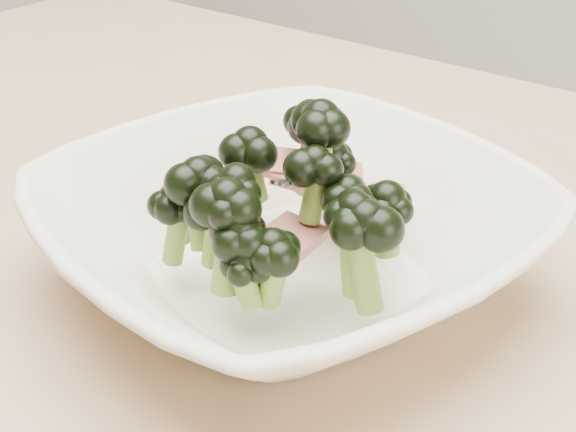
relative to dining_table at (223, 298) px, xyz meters
The scene contains 2 objects.
dining_table is the anchor object (origin of this frame).
broccoli_dish 0.20m from the dining_table, 27.62° to the right, with size 0.37×0.37×0.13m.
Camera 1 is at (0.39, -0.41, 1.05)m, focal length 50.00 mm.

